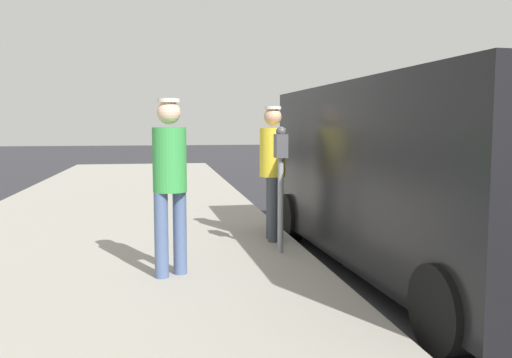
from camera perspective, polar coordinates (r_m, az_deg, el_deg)
ground_plane at (r=6.75m, az=14.63°, el=-8.95°), size 80.00×80.00×0.00m
sidewalk_slab at (r=6.19m, az=-16.80°, el=-9.63°), size 5.00×32.00×0.15m
parking_meter_near at (r=6.44m, az=2.63°, el=1.20°), size 0.14×0.18×1.52m
pedestrian_in_yellow at (r=7.15m, az=1.76°, el=1.64°), size 0.34×0.36×1.78m
pedestrian_in_green at (r=5.50m, az=-9.09°, el=0.47°), size 0.34×0.34×1.80m
parked_van at (r=6.34m, az=17.31°, el=0.64°), size 2.28×5.27×2.15m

